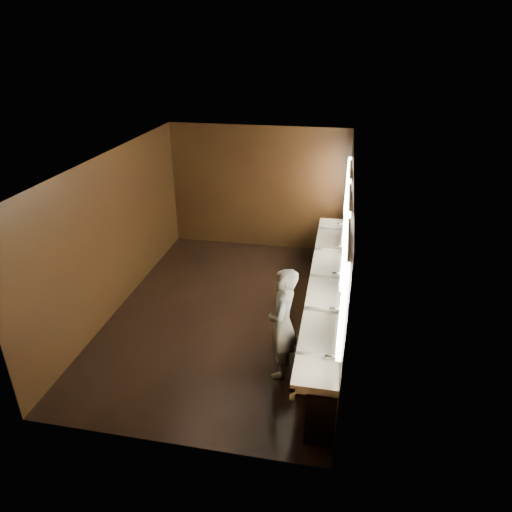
# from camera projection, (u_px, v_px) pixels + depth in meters

# --- Properties ---
(floor) EXTENTS (6.00, 6.00, 0.00)m
(floor) POSITION_uv_depth(u_px,v_px,m) (227.00, 312.00, 8.27)
(floor) COLOR black
(floor) RESTS_ON ground
(ceiling) EXTENTS (4.00, 6.00, 0.02)m
(ceiling) POSITION_uv_depth(u_px,v_px,m) (222.00, 159.00, 7.04)
(ceiling) COLOR #2D2D2B
(ceiling) RESTS_ON wall_back
(wall_back) EXTENTS (4.00, 0.02, 2.80)m
(wall_back) POSITION_uv_depth(u_px,v_px,m) (258.00, 188.00, 10.30)
(wall_back) COLOR black
(wall_back) RESTS_ON floor
(wall_front) EXTENTS (4.00, 0.02, 2.80)m
(wall_front) POSITION_uv_depth(u_px,v_px,m) (157.00, 352.00, 5.01)
(wall_front) COLOR black
(wall_front) RESTS_ON floor
(wall_left) EXTENTS (0.02, 6.00, 2.80)m
(wall_left) POSITION_uv_depth(u_px,v_px,m) (115.00, 233.00, 8.00)
(wall_left) COLOR black
(wall_left) RESTS_ON floor
(wall_right) EXTENTS (0.02, 6.00, 2.80)m
(wall_right) POSITION_uv_depth(u_px,v_px,m) (346.00, 251.00, 7.32)
(wall_right) COLOR black
(wall_right) RESTS_ON floor
(sink_counter) EXTENTS (0.55, 5.40, 1.01)m
(sink_counter) POSITION_uv_depth(u_px,v_px,m) (329.00, 298.00, 7.75)
(sink_counter) COLOR black
(sink_counter) RESTS_ON floor
(mirror_band) EXTENTS (0.06, 5.03, 1.15)m
(mirror_band) POSITION_uv_depth(u_px,v_px,m) (346.00, 231.00, 7.17)
(mirror_band) COLOR #FBEECA
(mirror_band) RESTS_ON wall_right
(person) EXTENTS (0.43, 0.64, 1.71)m
(person) POSITION_uv_depth(u_px,v_px,m) (282.00, 324.00, 6.45)
(person) COLOR #7E94BC
(person) RESTS_ON floor
(trash_bin) EXTENTS (0.33, 0.33, 0.50)m
(trash_bin) POSITION_uv_depth(u_px,v_px,m) (307.00, 368.00, 6.50)
(trash_bin) COLOR black
(trash_bin) RESTS_ON floor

